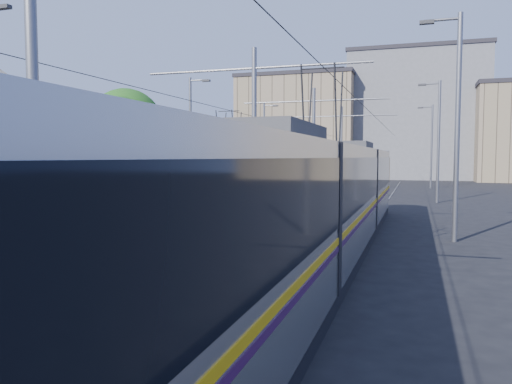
% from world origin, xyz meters
% --- Properties ---
extents(ground, '(160.00, 160.00, 0.00)m').
position_xyz_m(ground, '(0.00, 0.00, 0.00)').
color(ground, black).
rests_on(ground, ground).
extents(platform, '(4.00, 50.00, 0.30)m').
position_xyz_m(platform, '(0.00, 17.00, 0.15)').
color(platform, gray).
rests_on(platform, ground).
extents(tactile_strip_left, '(0.70, 50.00, 0.01)m').
position_xyz_m(tactile_strip_left, '(-1.45, 17.00, 0.30)').
color(tactile_strip_left, gray).
rests_on(tactile_strip_left, platform).
extents(tactile_strip_right, '(0.70, 50.00, 0.01)m').
position_xyz_m(tactile_strip_right, '(1.45, 17.00, 0.30)').
color(tactile_strip_right, gray).
rests_on(tactile_strip_right, platform).
extents(rails, '(8.71, 70.00, 0.03)m').
position_xyz_m(rails, '(0.00, 17.00, 0.02)').
color(rails, gray).
rests_on(rails, ground).
extents(tram_left, '(2.43, 31.06, 5.50)m').
position_xyz_m(tram_left, '(-3.60, 14.59, 1.71)').
color(tram_left, black).
rests_on(tram_left, ground).
extents(tram_right, '(2.43, 27.98, 5.50)m').
position_xyz_m(tram_right, '(3.60, 3.15, 1.86)').
color(tram_right, black).
rests_on(tram_right, ground).
extents(catenary, '(9.20, 70.00, 7.00)m').
position_xyz_m(catenary, '(0.00, 14.15, 4.52)').
color(catenary, slate).
rests_on(catenary, platform).
extents(street_lamps, '(15.18, 38.22, 8.00)m').
position_xyz_m(street_lamps, '(-0.00, 21.00, 4.18)').
color(street_lamps, slate).
rests_on(street_lamps, ground).
extents(shelter, '(0.72, 1.11, 2.37)m').
position_xyz_m(shelter, '(0.35, 13.21, 1.54)').
color(shelter, black).
rests_on(shelter, platform).
extents(tree, '(4.81, 4.45, 6.99)m').
position_xyz_m(tree, '(-9.74, 14.79, 4.73)').
color(tree, '#382314').
rests_on(tree, ground).
extents(building_left, '(16.32, 12.24, 14.46)m').
position_xyz_m(building_left, '(-10.00, 60.00, 7.24)').
color(building_left, gray).
rests_on(building_left, ground).
extents(building_centre, '(18.36, 14.28, 17.57)m').
position_xyz_m(building_centre, '(6.00, 64.00, 8.79)').
color(building_centre, slate).
rests_on(building_centre, ground).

